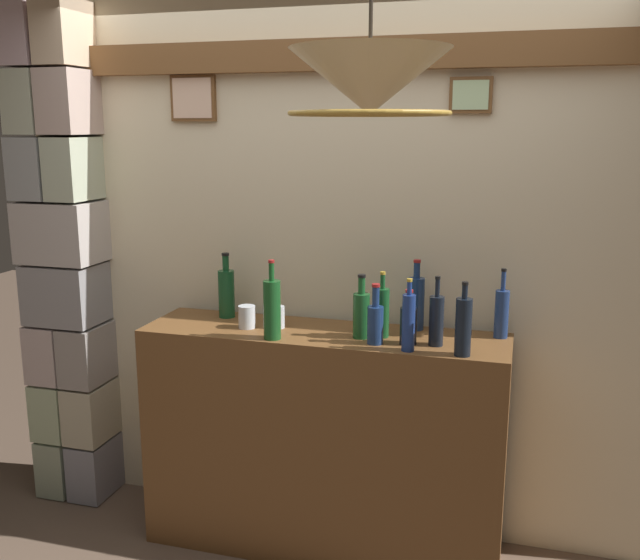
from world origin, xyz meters
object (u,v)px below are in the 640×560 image
(liquor_bottle_rye, at_px, (463,326))
(liquor_bottle_bourbon, at_px, (436,320))
(glass_tumbler_rocks, at_px, (278,317))
(glass_tumbler_highball, at_px, (247,317))
(liquor_bottle_amaro, at_px, (375,322))
(liquor_bottle_gin, at_px, (361,313))
(liquor_bottle_mezcal, at_px, (502,312))
(liquor_bottle_whiskey, at_px, (226,292))
(liquor_bottle_brandy, at_px, (416,302))
(liquor_bottle_port, at_px, (382,312))
(pendant_lamp, at_px, (370,84))
(liquor_bottle_scotch, at_px, (408,324))
(liquor_bottle_sherry, at_px, (272,309))
(liquor_bottle_vermouth, at_px, (408,322))

(liquor_bottle_rye, bearing_deg, liquor_bottle_bourbon, 138.23)
(glass_tumbler_rocks, relative_size, glass_tumbler_highball, 0.98)
(liquor_bottle_amaro, height_order, liquor_bottle_gin, liquor_bottle_gin)
(liquor_bottle_rye, height_order, liquor_bottle_mezcal, liquor_bottle_mezcal)
(liquor_bottle_whiskey, bearing_deg, liquor_bottle_amaro, -16.06)
(liquor_bottle_brandy, bearing_deg, liquor_bottle_port, -127.31)
(liquor_bottle_gin, distance_m, glass_tumbler_rocks, 0.41)
(liquor_bottle_rye, xyz_separation_m, glass_tumbler_highball, (-0.99, 0.13, -0.07))
(liquor_bottle_mezcal, relative_size, pendant_lamp, 0.52)
(liquor_bottle_mezcal, height_order, liquor_bottle_whiskey, liquor_bottle_whiskey)
(liquor_bottle_scotch, distance_m, glass_tumbler_highball, 0.75)
(liquor_bottle_brandy, bearing_deg, liquor_bottle_amaro, -116.14)
(liquor_bottle_amaro, relative_size, liquor_bottle_brandy, 0.81)
(liquor_bottle_scotch, bearing_deg, liquor_bottle_brandy, 91.16)
(liquor_bottle_rye, distance_m, liquor_bottle_scotch, 0.26)
(liquor_bottle_brandy, xyz_separation_m, liquor_bottle_sherry, (-0.58, -0.32, 0.01))
(liquor_bottle_rye, relative_size, glass_tumbler_rocks, 2.97)
(liquor_bottle_whiskey, xyz_separation_m, liquor_bottle_vermouth, (0.93, -0.28, 0.00))
(liquor_bottle_rye, height_order, liquor_bottle_scotch, liquor_bottle_rye)
(pendant_lamp, bearing_deg, liquor_bottle_mezcal, 67.46)
(liquor_bottle_gin, bearing_deg, pendant_lamp, -76.03)
(liquor_bottle_rye, xyz_separation_m, glass_tumbler_rocks, (-0.85, 0.17, -0.07))
(liquor_bottle_port, bearing_deg, liquor_bottle_gin, -156.76)
(liquor_bottle_port, bearing_deg, liquor_bottle_bourbon, -13.10)
(liquor_bottle_amaro, xyz_separation_m, liquor_bottle_gin, (-0.08, 0.07, 0.01))
(liquor_bottle_gin, height_order, liquor_bottle_scotch, liquor_bottle_gin)
(liquor_bottle_brandy, relative_size, liquor_bottle_bourbon, 1.08)
(glass_tumbler_highball, bearing_deg, liquor_bottle_bourbon, -1.68)
(liquor_bottle_vermouth, height_order, liquor_bottle_port, liquor_bottle_vermouth)
(liquor_bottle_vermouth, bearing_deg, liquor_bottle_mezcal, 39.90)
(liquor_bottle_gin, relative_size, liquor_bottle_scotch, 1.19)
(liquor_bottle_amaro, height_order, liquor_bottle_whiskey, liquor_bottle_whiskey)
(liquor_bottle_mezcal, xyz_separation_m, liquor_bottle_gin, (-0.59, -0.17, -0.00))
(liquor_bottle_brandy, bearing_deg, glass_tumbler_highball, -165.51)
(liquor_bottle_sherry, bearing_deg, glass_tumbler_highball, 143.04)
(liquor_bottle_sherry, relative_size, liquor_bottle_scotch, 1.47)
(liquor_bottle_port, height_order, pendant_lamp, pendant_lamp)
(liquor_bottle_port, distance_m, glass_tumbler_rocks, 0.49)
(liquor_bottle_amaro, bearing_deg, liquor_bottle_gin, 138.19)
(liquor_bottle_amaro, relative_size, pendant_lamp, 0.44)
(liquor_bottle_brandy, relative_size, liquor_bottle_scotch, 1.36)
(liquor_bottle_rye, bearing_deg, liquor_bottle_whiskey, 166.16)
(liquor_bottle_scotch, bearing_deg, liquor_bottle_amaro, -165.89)
(liquor_bottle_scotch, distance_m, liquor_bottle_vermouth, 0.10)
(liquor_bottle_scotch, distance_m, glass_tumbler_rocks, 0.62)
(liquor_bottle_bourbon, bearing_deg, liquor_bottle_sherry, -171.58)
(liquor_bottle_brandy, xyz_separation_m, liquor_bottle_gin, (-0.21, -0.20, -0.02))
(liquor_bottle_vermouth, relative_size, liquor_bottle_port, 1.04)
(pendant_lamp, bearing_deg, liquor_bottle_rye, 68.45)
(liquor_bottle_mezcal, relative_size, liquor_bottle_scotch, 1.30)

